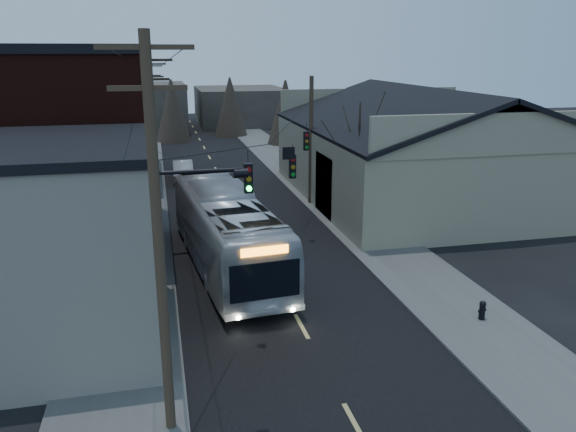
# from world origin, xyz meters

# --- Properties ---
(road_surface) EXTENTS (9.00, 110.00, 0.02)m
(road_surface) POSITION_xyz_m (0.00, 30.00, 0.01)
(road_surface) COLOR black
(road_surface) RESTS_ON ground
(sidewalk_left) EXTENTS (4.00, 110.00, 0.12)m
(sidewalk_left) POSITION_xyz_m (-6.50, 30.00, 0.06)
(sidewalk_left) COLOR #474744
(sidewalk_left) RESTS_ON ground
(sidewalk_right) EXTENTS (4.00, 110.00, 0.12)m
(sidewalk_right) POSITION_xyz_m (6.50, 30.00, 0.06)
(sidewalk_right) COLOR #474744
(sidewalk_right) RESTS_ON ground
(building_clapboard) EXTENTS (8.00, 8.00, 7.00)m
(building_clapboard) POSITION_xyz_m (-9.00, 9.00, 3.50)
(building_clapboard) COLOR #6D685B
(building_clapboard) RESTS_ON ground
(building_brick) EXTENTS (10.00, 12.00, 10.00)m
(building_brick) POSITION_xyz_m (-10.00, 20.00, 5.00)
(building_brick) COLOR black
(building_brick) RESTS_ON ground
(building_left_far) EXTENTS (9.00, 14.00, 7.00)m
(building_left_far) POSITION_xyz_m (-9.50, 36.00, 3.50)
(building_left_far) COLOR #39322D
(building_left_far) RESTS_ON ground
(warehouse) EXTENTS (16.16, 20.60, 7.73)m
(warehouse) POSITION_xyz_m (13.00, 25.00, 2.70)
(warehouse) COLOR gray
(warehouse) RESTS_ON ground
(building_far_left) EXTENTS (10.00, 12.00, 6.00)m
(building_far_left) POSITION_xyz_m (-6.00, 65.00, 3.00)
(building_far_left) COLOR #39322D
(building_far_left) RESTS_ON ground
(building_far_right) EXTENTS (12.00, 14.00, 5.00)m
(building_far_right) POSITION_xyz_m (7.00, 70.00, 2.50)
(building_far_right) COLOR #39322D
(building_far_right) RESTS_ON ground
(bare_tree) EXTENTS (0.40, 0.40, 7.20)m
(bare_tree) POSITION_xyz_m (6.50, 20.00, 3.60)
(bare_tree) COLOR black
(bare_tree) RESTS_ON ground
(utility_lines) EXTENTS (11.24, 45.28, 10.50)m
(utility_lines) POSITION_xyz_m (-3.11, 24.14, 4.95)
(utility_lines) COLOR #382B1E
(utility_lines) RESTS_ON ground
(bus) EXTENTS (4.30, 13.45, 3.68)m
(bus) POSITION_xyz_m (-1.94, 14.73, 1.84)
(bus) COLOR #B1B7BD
(bus) RESTS_ON ground
(parked_car) EXTENTS (1.69, 4.56, 1.49)m
(parked_car) POSITION_xyz_m (-3.00, 34.65, 0.75)
(parked_car) COLOR #95979C
(parked_car) RESTS_ON ground
(fire_hydrant) EXTENTS (0.36, 0.26, 0.75)m
(fire_hydrant) POSITION_xyz_m (6.84, 6.81, 0.52)
(fire_hydrant) COLOR black
(fire_hydrant) RESTS_ON sidewalk_right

